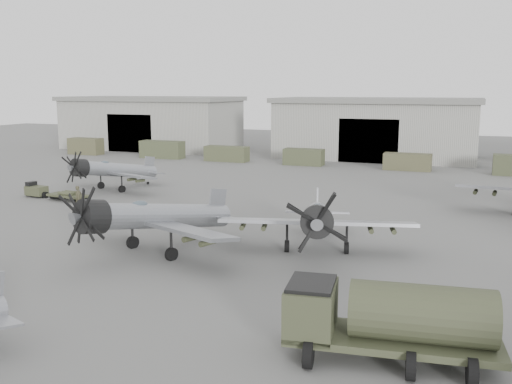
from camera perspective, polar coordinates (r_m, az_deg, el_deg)
ground at (r=28.22m, az=-9.55°, el=-10.68°), size 220.00×220.00×0.00m
hangar_left at (r=99.22m, az=-10.37°, el=6.87°), size 29.00×14.80×8.70m
hangar_center at (r=85.81m, az=11.99°, el=6.30°), size 29.00×14.80×8.70m
support_truck_0 at (r=92.27m, az=-16.67°, el=4.41°), size 5.31×2.20×2.51m
support_truck_1 at (r=84.68m, az=-9.37°, el=4.22°), size 6.52×2.20×2.51m
support_truck_2 at (r=79.99m, az=-2.95°, el=3.84°), size 6.13×2.20×2.10m
support_truck_3 at (r=76.13m, az=4.80°, el=3.51°), size 5.24×2.20×2.15m
support_truck_4 at (r=73.53m, az=14.90°, el=2.93°), size 5.78×2.20×2.09m
aircraft_mid_1 at (r=35.25m, az=-10.70°, el=-2.48°), size 12.72×11.50×5.15m
aircraft_mid_2 at (r=35.13m, az=6.13°, el=-2.61°), size 12.25×11.03×4.88m
aircraft_far_0 at (r=58.46m, az=-14.44°, el=2.15°), size 11.34×10.21×4.55m
fuel_tanker at (r=22.11m, az=13.17°, el=-12.01°), size 8.14×4.32×3.04m
tug_trailer at (r=56.20m, az=-20.04°, el=-0.05°), size 7.23×2.13×1.44m
ground_crew at (r=50.33m, az=-17.33°, el=-0.53°), size 0.51×0.74×1.97m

